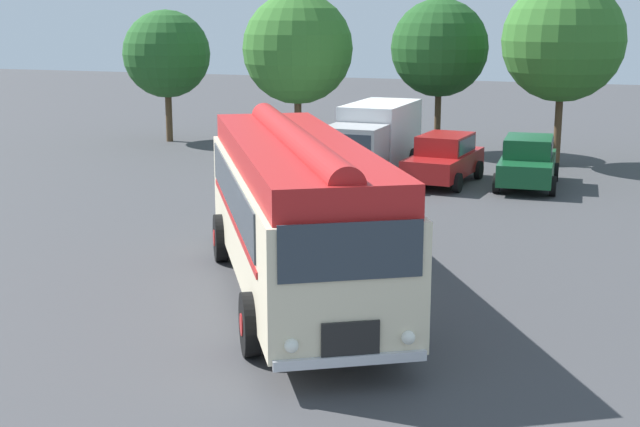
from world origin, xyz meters
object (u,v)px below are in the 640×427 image
(vintage_bus, at_px, (295,205))
(car_near_left, at_px, (444,159))
(box_van, at_px, (375,137))
(car_mid_left, at_px, (528,162))

(vintage_bus, bearing_deg, car_near_left, 88.42)
(box_van, bearing_deg, vintage_bus, -80.52)
(vintage_bus, relative_size, car_near_left, 2.29)
(car_near_left, xyz_separation_m, box_van, (-2.69, 0.81, 0.52))
(car_near_left, height_order, box_van, box_van)
(car_near_left, distance_m, box_van, 2.85)
(car_near_left, xyz_separation_m, car_mid_left, (2.75, 0.31, 0.00))
(car_mid_left, distance_m, box_van, 5.48)
(vintage_bus, xyz_separation_m, car_mid_left, (3.11, 13.42, -1.05))
(vintage_bus, distance_m, car_mid_left, 13.81)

